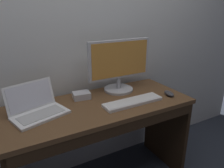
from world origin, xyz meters
TOP-DOWN VIEW (x-y plane):
  - desk at (0.00, -0.01)m, footprint 1.41×0.60m
  - laptop_white at (-0.45, 0.04)m, footprint 0.40×0.34m
  - external_monitor at (0.26, 0.16)m, footprint 0.57×0.25m
  - wired_keyboard at (0.22, -0.12)m, footprint 0.48×0.13m
  - computer_mouse at (0.57, -0.13)m, footprint 0.08×0.12m
  - external_drive_box at (-0.09, 0.16)m, footprint 0.15×0.12m

SIDE VIEW (x-z plane):
  - desk at x=0.00m, z-range 0.18..0.97m
  - wired_keyboard at x=0.22m, z-range 0.78..0.81m
  - computer_mouse at x=0.57m, z-range 0.78..0.82m
  - external_drive_box at x=-0.09m, z-range 0.78..0.83m
  - laptop_white at x=-0.45m, z-range 0.72..0.92m
  - external_monitor at x=0.26m, z-range 0.79..1.24m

